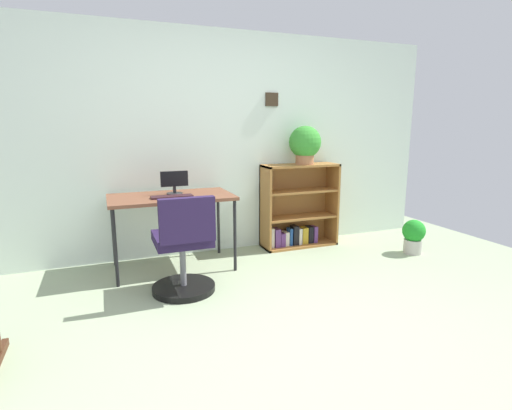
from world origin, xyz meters
TOP-DOWN VIEW (x-y plane):
  - ground_plane at (0.00, 0.00)m, footprint 6.24×6.24m
  - wall_back at (0.00, 2.15)m, footprint 5.20×0.12m
  - desk at (-0.53, 1.71)m, footprint 1.13×0.64m
  - monitor at (-0.49, 1.77)m, footprint 0.26×0.15m
  - keyboard at (-0.54, 1.60)m, footprint 0.37×0.12m
  - office_chair at (-0.55, 1.08)m, footprint 0.52×0.55m
  - bookshelf_low at (0.91, 1.96)m, footprint 0.86×0.30m
  - potted_plant_on_shelf at (0.97, 1.90)m, footprint 0.35×0.35m
  - potted_plant_floor at (1.94, 1.22)m, footprint 0.24×0.24m

SIDE VIEW (x-z plane):
  - ground_plane at x=0.00m, z-range 0.00..0.00m
  - potted_plant_floor at x=1.94m, z-range 0.02..0.38m
  - office_chair at x=-0.55m, z-range -0.06..0.77m
  - bookshelf_low at x=0.91m, z-range -0.06..0.88m
  - desk at x=-0.53m, z-range 0.31..1.02m
  - keyboard at x=-0.54m, z-range 0.71..0.73m
  - monitor at x=-0.49m, z-range 0.71..0.94m
  - wall_back at x=0.00m, z-range 0.00..2.32m
  - potted_plant_on_shelf at x=0.97m, z-range 0.95..1.37m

